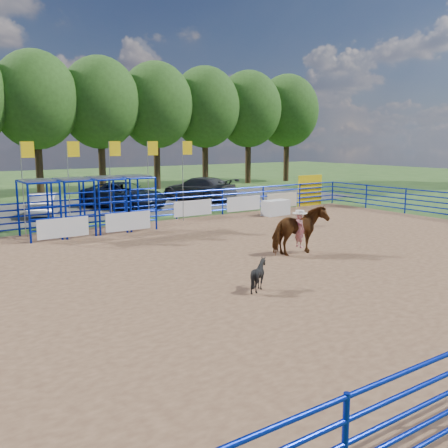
{
  "coord_description": "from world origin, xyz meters",
  "views": [
    {
      "loc": [
        -10.04,
        -13.46,
        4.27
      ],
      "look_at": [
        -0.09,
        1.0,
        1.3
      ],
      "focal_mm": 40.0,
      "sensor_mm": 36.0,
      "label": 1
    }
  ],
  "objects_px": {
    "horse_and_rider": "(299,229)",
    "calf": "(259,275)",
    "announcer_table": "(276,208)",
    "car_b": "(45,204)",
    "car_d": "(199,189)",
    "car_c": "(124,195)"
  },
  "relations": [
    {
      "from": "horse_and_rider",
      "to": "calf",
      "type": "height_order",
      "value": "horse_and_rider"
    },
    {
      "from": "calf",
      "to": "announcer_table",
      "type": "bearing_deg",
      "value": -32.62
    },
    {
      "from": "car_b",
      "to": "car_d",
      "type": "distance_m",
      "value": 11.07
    },
    {
      "from": "announcer_table",
      "to": "horse_and_rider",
      "type": "bearing_deg",
      "value": -125.28
    },
    {
      "from": "horse_and_rider",
      "to": "calf",
      "type": "relative_size",
      "value": 2.57
    },
    {
      "from": "car_b",
      "to": "car_c",
      "type": "height_order",
      "value": "car_c"
    },
    {
      "from": "announcer_table",
      "to": "car_b",
      "type": "xyz_separation_m",
      "value": [
        -10.8,
        7.47,
        0.21
      ]
    },
    {
      "from": "announcer_table",
      "to": "horse_and_rider",
      "type": "height_order",
      "value": "horse_and_rider"
    },
    {
      "from": "car_b",
      "to": "car_d",
      "type": "relative_size",
      "value": 0.7
    },
    {
      "from": "horse_and_rider",
      "to": "car_b",
      "type": "xyz_separation_m",
      "value": [
        -5.12,
        15.49,
        -0.3
      ]
    },
    {
      "from": "announcer_table",
      "to": "horse_and_rider",
      "type": "xyz_separation_m",
      "value": [
        -5.67,
        -8.02,
        0.52
      ]
    },
    {
      "from": "calf",
      "to": "car_d",
      "type": "height_order",
      "value": "car_d"
    },
    {
      "from": "calf",
      "to": "car_c",
      "type": "relative_size",
      "value": 0.16
    },
    {
      "from": "calf",
      "to": "car_b",
      "type": "xyz_separation_m",
      "value": [
        -1.05,
        18.18,
        0.2
      ]
    },
    {
      "from": "announcer_table",
      "to": "car_c",
      "type": "distance_m",
      "value": 9.78
    },
    {
      "from": "car_d",
      "to": "announcer_table",
      "type": "bearing_deg",
      "value": 68.71
    },
    {
      "from": "horse_and_rider",
      "to": "calf",
      "type": "distance_m",
      "value": 4.91
    },
    {
      "from": "calf",
      "to": "car_c",
      "type": "xyz_separation_m",
      "value": [
        3.9,
        18.54,
        0.35
      ]
    },
    {
      "from": "announcer_table",
      "to": "car_d",
      "type": "bearing_deg",
      "value": 88.62
    },
    {
      "from": "calf",
      "to": "car_c",
      "type": "distance_m",
      "value": 18.95
    },
    {
      "from": "announcer_table",
      "to": "horse_and_rider",
      "type": "distance_m",
      "value": 9.84
    },
    {
      "from": "calf",
      "to": "car_d",
      "type": "xyz_separation_m",
      "value": [
        9.96,
        19.4,
        0.36
      ]
    }
  ]
}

